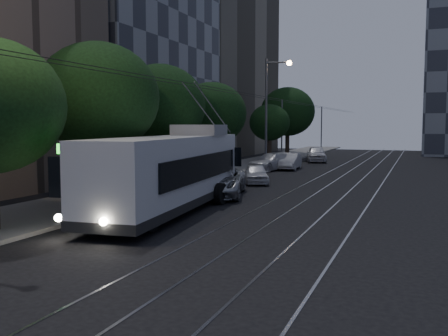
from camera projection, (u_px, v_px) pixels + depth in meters
ground at (205, 231)px, 17.29m from camera, size 120.00×120.00×0.00m
sidewalk at (220, 171)px, 38.56m from camera, size 5.00×90.00×0.15m
tram_rails at (352, 177)px, 34.91m from camera, size 4.52×90.00×0.02m
overhead_wires at (251, 128)px, 37.34m from camera, size 2.23×90.00×6.00m
building_glass_mid at (107, 13)px, 43.46m from camera, size 14.40×18.40×26.80m
building_tan_far at (201, 13)px, 61.64m from camera, size 14.40×22.40×34.80m
trolleybus at (172, 172)px, 21.13m from camera, size 3.79×12.44×5.63m
pickup_silver at (217, 181)px, 25.67m from camera, size 4.00×6.17×1.58m
car_white_a at (256, 174)px, 31.29m from camera, size 2.68×3.89×1.23m
car_white_b at (272, 162)px, 40.30m from camera, size 3.58×5.19×1.40m
car_white_c at (290, 161)px, 41.08m from camera, size 1.74×4.21×1.36m
car_white_d at (316, 154)px, 49.33m from camera, size 2.84×4.89×1.57m
tree_1 at (98, 98)px, 22.31m from camera, size 5.47×5.47×7.37m
tree_2 at (160, 106)px, 28.32m from camera, size 5.24×5.24×7.11m
tree_3 at (212, 114)px, 34.11m from camera, size 4.76×4.76×6.59m
tree_4 at (270, 123)px, 47.13m from camera, size 3.82×3.82×5.61m
tree_5 at (288, 112)px, 53.35m from camera, size 5.79×5.79×7.68m
streetlamp_far at (271, 102)px, 41.31m from camera, size 2.24×0.44×9.13m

